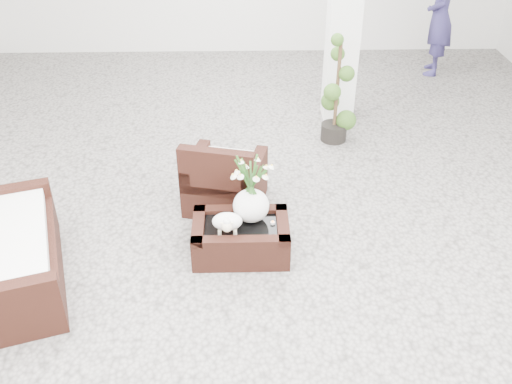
{
  "coord_description": "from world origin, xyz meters",
  "views": [
    {
      "loc": [
        -0.11,
        -4.48,
        3.48
      ],
      "look_at": [
        0.0,
        -0.1,
        0.62
      ],
      "focal_mm": 40.06,
      "sensor_mm": 36.0,
      "label": 1
    }
  ],
  "objects_px": {
    "loveseat": "(9,244)",
    "topiary": "(337,90)",
    "coffee_table": "(241,239)",
    "armchair": "(225,171)"
  },
  "relations": [
    {
      "from": "loveseat",
      "to": "topiary",
      "type": "height_order",
      "value": "topiary"
    },
    {
      "from": "coffee_table",
      "to": "loveseat",
      "type": "xyz_separation_m",
      "value": [
        -1.99,
        -0.36,
        0.26
      ]
    },
    {
      "from": "armchair",
      "to": "topiary",
      "type": "height_order",
      "value": "topiary"
    },
    {
      "from": "coffee_table",
      "to": "loveseat",
      "type": "height_order",
      "value": "loveseat"
    },
    {
      "from": "armchair",
      "to": "loveseat",
      "type": "bearing_deg",
      "value": 47.03
    },
    {
      "from": "coffee_table",
      "to": "loveseat",
      "type": "bearing_deg",
      "value": -169.7
    },
    {
      "from": "coffee_table",
      "to": "armchair",
      "type": "height_order",
      "value": "armchair"
    },
    {
      "from": "topiary",
      "to": "loveseat",
      "type": "bearing_deg",
      "value": -140.49
    },
    {
      "from": "armchair",
      "to": "loveseat",
      "type": "xyz_separation_m",
      "value": [
        -1.83,
        -1.2,
        0.01
      ]
    },
    {
      "from": "coffee_table",
      "to": "topiary",
      "type": "bearing_deg",
      "value": 62.11
    }
  ]
}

